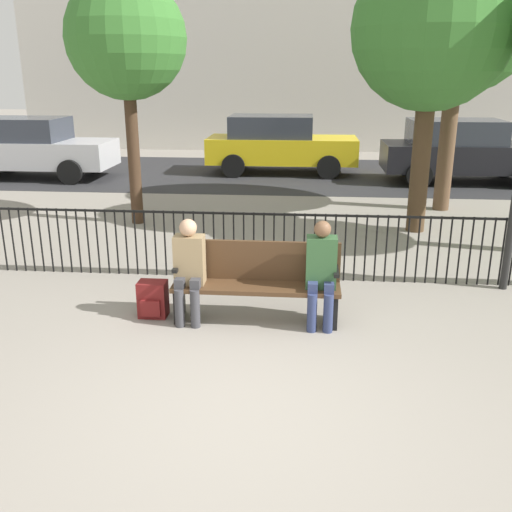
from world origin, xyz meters
The scene contains 13 objects.
ground_plane centered at (0.00, 0.00, 0.00)m, with size 80.00×80.00×0.00m, color gray.
park_bench centered at (0.00, 1.96, 0.50)m, with size 1.93×0.45×0.92m.
seated_person_0 centered at (-0.76, 1.83, 0.68)m, with size 0.34×0.39×1.22m.
seated_person_1 centered at (0.74, 1.84, 0.68)m, with size 0.34×0.39×1.23m.
backpack centered at (-1.23, 1.91, 0.21)m, with size 0.33×0.27×0.43m.
fence_railing centered at (-0.02, 3.35, 0.56)m, with size 9.01×0.03×0.95m.
tree_0 centered at (-2.68, 6.24, 3.32)m, with size 2.14×2.14×4.42m.
tree_1 centered at (3.41, 7.92, 3.86)m, with size 3.13×3.13×5.45m.
tree_3 centered at (2.56, 6.13, 3.43)m, with size 2.69×2.69×4.81m.
street_surface centered at (0.00, 12.00, 0.00)m, with size 24.00×6.00×0.01m.
parked_car_0 centered at (-0.25, 12.18, 0.84)m, with size 4.20×1.94×1.62m.
parked_car_1 centered at (-6.92, 10.81, 0.84)m, with size 4.20×1.94×1.62m.
parked_car_2 centered at (4.57, 11.12, 0.84)m, with size 4.20×1.94×1.62m.
Camera 1 is at (0.54, -4.21, 2.78)m, focal length 40.00 mm.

